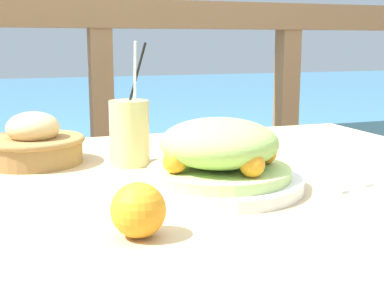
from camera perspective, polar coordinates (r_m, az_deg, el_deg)
The scene contains 10 objects.
patio_table at distance 1.00m, azimuth -0.68°, elevation -8.62°, with size 1.27×0.97×0.77m.
railing_fence at distance 1.78m, azimuth -9.57°, elevation 3.12°, with size 2.80×0.08×1.15m.
sea_backdrop at distance 4.30m, azimuth -15.24°, elevation 1.02°, with size 12.00×4.00×0.61m.
salad_plate at distance 0.89m, azimuth 2.91°, elevation -1.62°, with size 0.28×0.28×0.12m.
drink_glass at distance 1.07m, azimuth -6.68°, elevation 1.24°, with size 0.08×0.08×0.25m.
bread_basket at distance 1.13m, azimuth -16.52°, elevation 0.03°, with size 0.21×0.21×0.11m.
fork at distance 0.98m, azimuth 12.60°, elevation -3.73°, with size 0.03×0.18×0.00m.
knife at distance 1.04m, azimuth 15.50°, elevation -3.04°, with size 0.02×0.18×0.00m.
orange_near_basket at distance 0.68m, azimuth -5.74°, elevation -7.02°, with size 0.07×0.07×0.07m.
orange_near_glass at distance 1.11m, azimuth 3.35°, elevation 0.24°, with size 0.08×0.08×0.08m.
Camera 1 is at (-0.30, -0.89, 1.01)m, focal length 50.00 mm.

